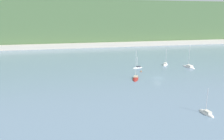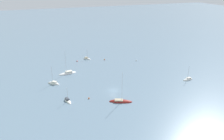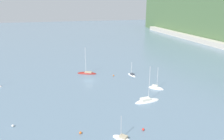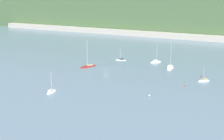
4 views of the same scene
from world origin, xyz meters
name	(u,v)px [view 1 (image 1 of 4)]	position (x,y,z in m)	size (l,w,h in m)	color
ground_plane	(157,78)	(0.00, 0.00, 0.00)	(600.00, 600.00, 0.00)	slate
hillside_ridge	(99,22)	(0.00, 146.27, 20.01)	(366.42, 81.15, 40.02)	#4C6B42
shore_town_strip	(108,45)	(0.00, 102.20, 1.89)	(311.46, 6.00, 3.77)	beige
sailboat_0	(206,114)	(-2.15, -36.42, 0.10)	(2.10, 5.53, 7.96)	white
sailboat_2	(138,68)	(-1.97, 19.65, 0.12)	(5.83, 2.81, 6.44)	white
sailboat_3	(165,65)	(15.21, 22.98, 0.12)	(5.42, 5.62, 9.40)	white
sailboat_4	(189,67)	(24.64, 15.13, 0.14)	(3.70, 9.11, 12.81)	silver
sailboat_5	(136,79)	(-9.62, 0.70, 0.08)	(5.71, 9.07, 13.00)	maroon
mooring_buoy_3	(141,71)	(-3.13, 11.50, 0.30)	(0.59, 0.59, 0.59)	orange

